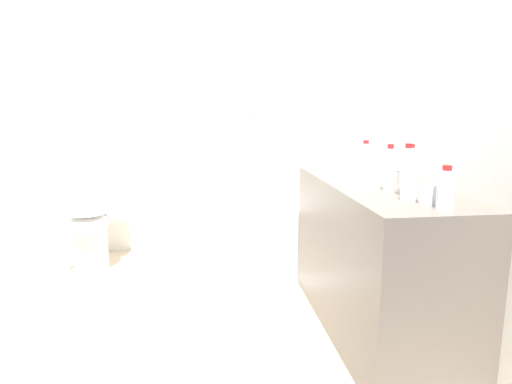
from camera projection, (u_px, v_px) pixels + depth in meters
ground_plane at (162, 316)px, 2.89m from camera, size 4.07×4.07×0.00m
wall_back_tiled at (168, 118)px, 4.05m from camera, size 3.47×0.10×2.40m
wall_right_mirror at (411, 124)px, 2.86m from camera, size 0.10×3.16×2.40m
bathtub at (247, 229)px, 3.88m from camera, size 1.65×0.77×1.30m
toilet at (91, 225)px, 3.69m from camera, size 0.38×0.50×0.73m
vanity_counter at (374, 258)px, 2.64m from camera, size 0.56×1.51×0.88m
sink_basin at (365, 177)px, 2.64m from camera, size 0.35×0.35×0.05m
sink_faucet at (399, 176)px, 2.67m from camera, size 0.10×0.15×0.07m
water_bottle_0 at (407, 172)px, 2.18m from camera, size 0.06×0.06×0.26m
water_bottle_1 at (446, 189)px, 1.93m from camera, size 0.07×0.07×0.19m
water_bottle_2 at (410, 170)px, 2.26m from camera, size 0.06×0.06×0.25m
water_bottle_3 at (389, 169)px, 2.32m from camera, size 0.06×0.06×0.24m
water_bottle_4 at (365, 158)px, 2.88m from camera, size 0.06×0.06×0.22m
drinking_glass_0 at (409, 192)px, 2.11m from camera, size 0.08×0.08×0.08m
drinking_glass_1 at (351, 165)px, 3.02m from camera, size 0.07×0.07×0.09m
drinking_glass_2 at (428, 194)px, 2.03m from camera, size 0.08×0.08×0.09m
bath_mat at (250, 285)px, 3.36m from camera, size 0.68×0.32×0.01m
toilet_paper_roll at (63, 262)px, 3.66m from camera, size 0.11×0.11×0.14m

